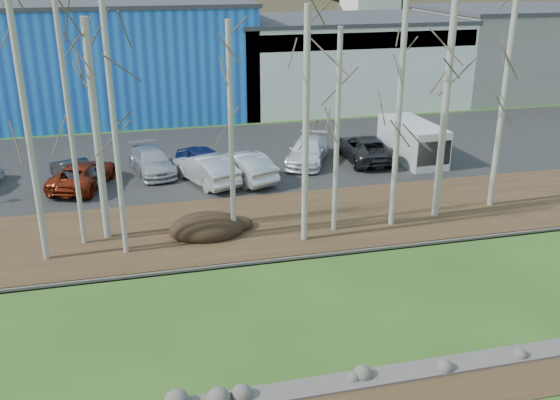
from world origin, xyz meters
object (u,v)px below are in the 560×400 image
object	(u,v)px
car_3	(152,161)
car_4	(206,163)
car_1	(73,172)
car_7	(308,151)
car_2	(83,174)
car_5	(242,166)
car_6	(365,148)
car_8	(206,169)
van_white	(414,142)

from	to	relation	value
car_3	car_4	distance (m)	3.15
car_1	car_7	bearing A→B (deg)	162.66
car_2	car_5	bearing A→B (deg)	-166.51
car_2	car_3	xyz separation A→B (m)	(3.58, 1.47, -0.00)
car_5	car_7	bearing A→B (deg)	-176.21
car_5	car_7	world-z (taller)	car_5
car_4	car_6	distance (m)	9.45
car_4	car_8	size ratio (longest dim) A/B	0.98
van_white	car_5	bearing A→B (deg)	-177.59
car_7	van_white	distance (m)	6.19
car_1	car_3	world-z (taller)	car_1
car_5	car_8	distance (m)	1.94
car_4	van_white	distance (m)	12.10
car_5	car_8	size ratio (longest dim) A/B	1.00
car_4	car_7	bearing A→B (deg)	-9.50
car_5	car_4	bearing A→B (deg)	-46.82
car_1	car_5	xyz separation A→B (m)	(8.68, -1.45, 0.10)
car_1	car_2	distance (m)	0.78
van_white	car_1	bearing A→B (deg)	175.74
car_1	car_5	distance (m)	8.80
car_3	van_white	distance (m)	14.94
car_8	van_white	xyz separation A→B (m)	(12.23, 0.90, 0.33)
car_1	van_white	distance (m)	18.98
car_1	car_7	xyz separation A→B (m)	(12.88, 0.52, 0.02)
car_3	car_5	xyz separation A→B (m)	(4.58, -2.34, 0.10)
car_6	car_8	world-z (taller)	car_8
car_1	car_2	bearing A→B (deg)	112.21
car_1	car_8	xyz separation A→B (m)	(6.74, -1.45, 0.10)
car_2	car_6	bearing A→B (deg)	-157.31
car_3	car_2	bearing A→B (deg)	-167.50
car_3	car_4	xyz separation A→B (m)	(2.77, -1.48, 0.11)
car_6	van_white	world-z (taller)	van_white
car_4	car_5	distance (m)	2.00
car_7	car_4	bearing A→B (deg)	-143.62
car_5	car_6	world-z (taller)	car_5
car_3	car_6	distance (m)	12.20
car_4	car_7	distance (m)	6.11
car_4	car_5	xyz separation A→B (m)	(1.80, -0.86, -0.01)
car_3	car_6	xyz separation A→B (m)	(12.18, -0.62, 0.06)
car_7	car_8	world-z (taller)	car_8
car_7	car_5	bearing A→B (deg)	-128.98
car_6	car_4	bearing A→B (deg)	7.77
car_5	van_white	size ratio (longest dim) A/B	0.92
car_3	car_6	bearing A→B (deg)	-12.69
car_3	car_7	size ratio (longest dim) A/B	0.96
car_3	car_7	world-z (taller)	car_7
car_7	car_8	xyz separation A→B (m)	(-6.14, -1.98, 0.07)
car_2	car_3	size ratio (longest dim) A/B	1.04
car_8	car_3	bearing A→B (deg)	-63.01
car_2	car_4	bearing A→B (deg)	-160.55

